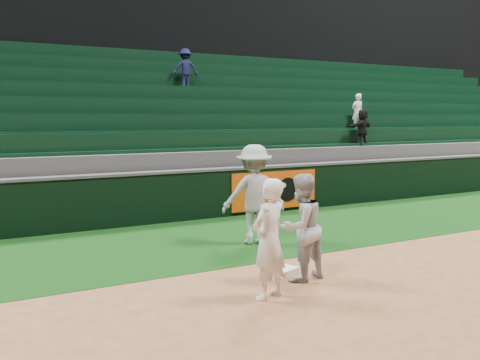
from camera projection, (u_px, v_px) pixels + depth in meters
name	position (u px, v px, depth m)	size (l,w,h in m)	color
ground	(286.00, 277.00, 8.50)	(70.00, 70.00, 0.00)	brown
foul_grass	(205.00, 240.00, 11.10)	(36.00, 4.20, 0.01)	black
upper_deck	(60.00, 36.00, 22.95)	(40.00, 12.00, 12.00)	black
first_base	(281.00, 270.00, 8.72)	(0.43, 0.43, 0.10)	white
first_baseman	(269.00, 239.00, 7.43)	(0.62, 0.41, 1.70)	white
baserunner	(301.00, 227.00, 8.28)	(0.81, 0.63, 1.67)	#A9ABB3
base_coach	(254.00, 194.00, 10.68)	(1.28, 0.74, 1.99)	#A2A4AF
field_wall	(167.00, 196.00, 12.95)	(36.00, 0.45, 1.25)	black
stadium_seating	(120.00, 145.00, 16.09)	(36.00, 5.95, 4.98)	#3C3C3E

